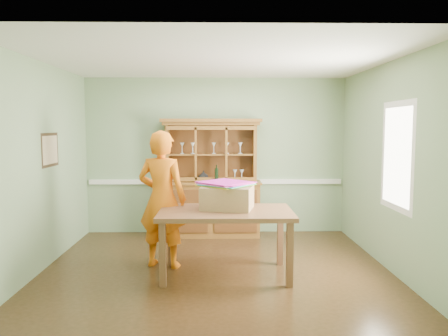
{
  "coord_description": "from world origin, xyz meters",
  "views": [
    {
      "loc": [
        -0.01,
        -5.62,
        1.86
      ],
      "look_at": [
        0.11,
        0.4,
        1.29
      ],
      "focal_mm": 35.0,
      "sensor_mm": 36.0,
      "label": 1
    }
  ],
  "objects_px": {
    "dining_table": "(226,218)",
    "person": "(162,199)",
    "cardboard_box": "(227,197)",
    "china_hutch": "(211,195)"
  },
  "relations": [
    {
      "from": "dining_table",
      "to": "cardboard_box",
      "type": "height_order",
      "value": "cardboard_box"
    },
    {
      "from": "dining_table",
      "to": "person",
      "type": "bearing_deg",
      "value": 156.47
    },
    {
      "from": "dining_table",
      "to": "person",
      "type": "xyz_separation_m",
      "value": [
        -0.84,
        0.38,
        0.18
      ]
    },
    {
      "from": "china_hutch",
      "to": "dining_table",
      "type": "xyz_separation_m",
      "value": [
        0.2,
        -2.05,
        0.02
      ]
    },
    {
      "from": "china_hutch",
      "to": "dining_table",
      "type": "height_order",
      "value": "china_hutch"
    },
    {
      "from": "china_hutch",
      "to": "cardboard_box",
      "type": "distance_m",
      "value": 1.97
    },
    {
      "from": "china_hutch",
      "to": "dining_table",
      "type": "relative_size",
      "value": 1.2
    },
    {
      "from": "cardboard_box",
      "to": "dining_table",
      "type": "bearing_deg",
      "value": -101.17
    },
    {
      "from": "china_hutch",
      "to": "dining_table",
      "type": "bearing_deg",
      "value": -84.41
    },
    {
      "from": "dining_table",
      "to": "cardboard_box",
      "type": "xyz_separation_m",
      "value": [
        0.02,
        0.11,
        0.24
      ]
    }
  ]
}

